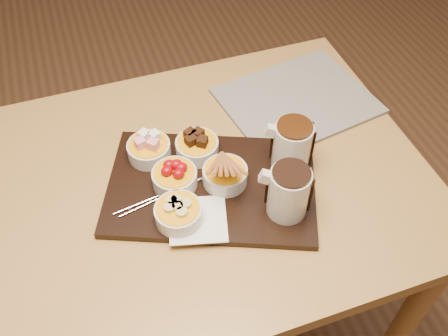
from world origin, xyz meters
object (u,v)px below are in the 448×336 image
object	(u,v)px
pitcher_dark_chocolate	(289,192)
dining_table	(170,211)
serving_board	(211,186)
bowl_strawberries	(175,178)
newspaper	(297,101)
pitcher_milk_chocolate	(292,147)

from	to	relation	value
pitcher_dark_chocolate	dining_table	bearing A→B (deg)	167.08
serving_board	bowl_strawberries	size ratio (longest dim) A/B	4.60
bowl_strawberries	newspaper	world-z (taller)	bowl_strawberries
serving_board	pitcher_dark_chocolate	distance (m)	0.19
bowl_strawberries	pitcher_dark_chocolate	bearing A→B (deg)	-35.52
pitcher_milk_chocolate	pitcher_dark_chocolate	bearing A→B (deg)	-94.40
newspaper	dining_table	bearing A→B (deg)	-167.06
pitcher_milk_chocolate	dining_table	bearing A→B (deg)	-166.07
dining_table	bowl_strawberries	world-z (taller)	bowl_strawberries
dining_table	pitcher_milk_chocolate	bearing A→B (deg)	-8.93
pitcher_dark_chocolate	pitcher_milk_chocolate	distance (m)	0.13
pitcher_dark_chocolate	serving_board	bearing A→B (deg)	160.02
bowl_strawberries	pitcher_milk_chocolate	xyz separation A→B (m)	(0.26, -0.03, 0.04)
newspaper	bowl_strawberries	bearing A→B (deg)	-164.32
bowl_strawberries	pitcher_milk_chocolate	distance (m)	0.27
pitcher_milk_chocolate	newspaper	world-z (taller)	pitcher_milk_chocolate
dining_table	serving_board	size ratio (longest dim) A/B	2.61
serving_board	bowl_strawberries	xyz separation A→B (m)	(-0.08, 0.03, 0.03)
dining_table	newspaper	world-z (taller)	newspaper
newspaper	serving_board	bearing A→B (deg)	-155.53
pitcher_dark_chocolate	pitcher_milk_chocolate	size ratio (longest dim) A/B	1.00
pitcher_milk_chocolate	newspaper	xyz separation A→B (m)	(0.12, 0.21, -0.07)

